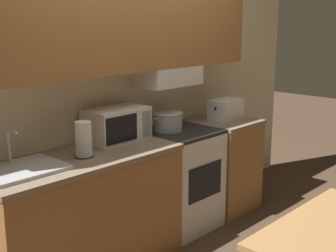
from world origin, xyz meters
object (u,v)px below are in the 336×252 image
Objects in this scene: paper_towel_roll at (83,139)px; stove_range at (179,179)px; microwave at (117,124)px; sink_basin at (22,169)px; toaster at (226,109)px; cooking_pot at (168,121)px.

stove_range is at bearing 2.41° from paper_towel_roll.
sink_basin is (-0.91, -0.13, -0.12)m from microwave.
stove_range is 2.73× the size of toaster.
microwave is at bearing 8.20° from sink_basin.
stove_range is 0.85m from toaster.
stove_range is 0.54m from cooking_pot.
paper_towel_roll is (-0.98, -0.11, 0.04)m from cooking_pot.
stove_range is 1.74× the size of sink_basin.
cooking_pot is at bearing -6.36° from microwave.
microwave is at bearing 173.53° from toaster.
paper_towel_roll is at bearing -179.20° from toaster.
sink_basin is (-1.51, -0.01, 0.46)m from stove_range.
stove_range is 1.20m from paper_towel_roll.
cooking_pot is at bearing 6.22° from paper_towel_roll.
paper_towel_roll reaches higher than toaster.
cooking_pot reaches higher than stove_range.
sink_basin reaches higher than stove_range.
microwave reaches higher than sink_basin.
paper_towel_roll is at bearing -4.15° from sink_basin.
stove_range is 2.64× the size of cooking_pot.
microwave is 1.94× the size of paper_towel_roll.
cooking_pot is 0.53m from microwave.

